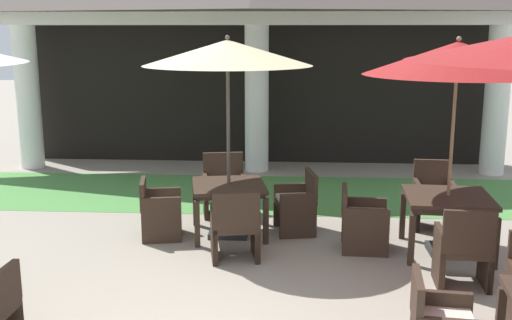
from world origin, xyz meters
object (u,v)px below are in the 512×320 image
object	(u,v)px
patio_umbrella_mid_right	(458,60)
patio_chair_mid_right_south	(464,250)
patio_umbrella_near_foreground	(228,55)
patio_table_mid_right	(448,203)
patio_table_near_foreground	(229,190)
patio_chair_near_foreground_east	(297,204)
patio_chair_mid_right_west	(362,220)
patio_chair_near_foreground_west	(159,210)
patio_chair_mid_right_north	(433,198)
patio_chair_near_foreground_north	(224,187)
patio_chair_near_foreground_south	(235,227)

from	to	relation	value
patio_umbrella_mid_right	patio_chair_mid_right_south	distance (m)	2.25
patio_umbrella_near_foreground	patio_table_mid_right	world-z (taller)	patio_umbrella_near_foreground
patio_table_near_foreground	patio_chair_near_foreground_east	world-z (taller)	patio_chair_near_foreground_east
patio_umbrella_near_foreground	patio_chair_mid_right_west	distance (m)	2.74
patio_chair_near_foreground_west	patio_chair_mid_right_north	world-z (taller)	patio_chair_mid_right_north
patio_chair_near_foreground_east	patio_table_mid_right	bearing A→B (deg)	-121.41
patio_umbrella_near_foreground	patio_chair_near_foreground_east	size ratio (longest dim) A/B	3.17
patio_chair_near_foreground_west	patio_chair_mid_right_west	bearing A→B (deg)	73.04
patio_chair_near_foreground_north	patio_chair_near_foreground_east	size ratio (longest dim) A/B	1.08
patio_umbrella_near_foreground	patio_chair_mid_right_north	world-z (taller)	patio_umbrella_near_foreground
patio_chair_mid_right_north	patio_chair_mid_right_south	xyz separation A→B (m)	(-0.12, -2.09, -0.01)
patio_table_near_foreground	patio_chair_mid_right_north	bearing A→B (deg)	10.12
patio_umbrella_mid_right	patio_chair_mid_right_west	xyz separation A→B (m)	(-1.04, 0.06, -2.02)
patio_chair_near_foreground_north	patio_chair_mid_right_south	world-z (taller)	same
patio_chair_mid_right_south	patio_chair_mid_right_west	xyz separation A→B (m)	(-0.98, 1.11, -0.03)
patio_chair_mid_right_north	patio_table_mid_right	bearing A→B (deg)	90.00
patio_chair_near_foreground_west	patio_chair_mid_right_south	size ratio (longest dim) A/B	0.87
patio_chair_near_foreground_south	patio_chair_mid_right_north	xyz separation A→B (m)	(2.69, 1.44, 0.01)
patio_table_near_foreground	patio_chair_near_foreground_north	size ratio (longest dim) A/B	1.22
patio_table_near_foreground	patio_chair_mid_right_south	bearing A→B (deg)	-30.04
patio_umbrella_mid_right	patio_chair_mid_right_west	distance (m)	2.28
patio_umbrella_mid_right	patio_chair_mid_right_north	bearing A→B (deg)	86.58
patio_chair_near_foreground_east	patio_chair_mid_right_north	world-z (taller)	patio_chair_mid_right_north
patio_umbrella_mid_right	patio_chair_mid_right_south	bearing A→B (deg)	-93.42
patio_table_near_foreground	patio_table_mid_right	xyz separation A→B (m)	(2.80, -0.54, 0.03)
patio_table_mid_right	patio_chair_mid_right_west	bearing A→B (deg)	176.58
patio_umbrella_near_foreground	patio_chair_near_foreground_south	distance (m)	2.23
patio_chair_near_foreground_north	patio_chair_mid_right_north	distance (m)	3.07
patio_table_mid_right	patio_chair_mid_right_west	world-z (taller)	patio_chair_mid_right_west
patio_chair_near_foreground_north	patio_table_near_foreground	bearing A→B (deg)	90.00
patio_chair_near_foreground_north	patio_umbrella_mid_right	size ratio (longest dim) A/B	0.34
patio_chair_near_foreground_west	patio_chair_mid_right_west	size ratio (longest dim) A/B	0.99
patio_umbrella_near_foreground	patio_table_near_foreground	bearing A→B (deg)	-88.21
patio_table_mid_right	patio_chair_mid_right_west	distance (m)	1.08
patio_chair_near_foreground_west	patio_chair_near_foreground_north	bearing A→B (deg)	135.30
patio_chair_near_foreground_east	patio_umbrella_mid_right	bearing A→B (deg)	-121.41
patio_umbrella_mid_right	patio_umbrella_near_foreground	bearing A→B (deg)	169.17
patio_chair_near_foreground_south	patio_chair_mid_right_south	size ratio (longest dim) A/B	0.97
patio_umbrella_near_foreground	patio_chair_near_foreground_north	xyz separation A→B (m)	(-0.18, 0.94, -2.02)
patio_table_near_foreground	patio_umbrella_near_foreground	bearing A→B (deg)	91.79
patio_umbrella_mid_right	patio_table_near_foreground	bearing A→B (deg)	169.17
patio_table_near_foreground	patio_chair_near_foreground_north	world-z (taller)	patio_chair_near_foreground_north
patio_table_mid_right	patio_chair_mid_right_south	distance (m)	1.08
patio_umbrella_near_foreground	patio_umbrella_mid_right	distance (m)	2.85
patio_umbrella_near_foreground	patio_chair_near_foreground_south	bearing A→B (deg)	-79.41
patio_chair_near_foreground_west	patio_umbrella_mid_right	bearing A→B (deg)	73.86
patio_chair_near_foreground_north	patio_table_mid_right	distance (m)	3.33
patio_chair_mid_right_south	patio_table_near_foreground	bearing A→B (deg)	153.38
patio_table_near_foreground	patio_chair_near_foreground_south	size ratio (longest dim) A/B	1.26
patio_chair_near_foreground_west	patio_chair_near_foreground_south	xyz separation A→B (m)	(1.10, -0.76, 0.03)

